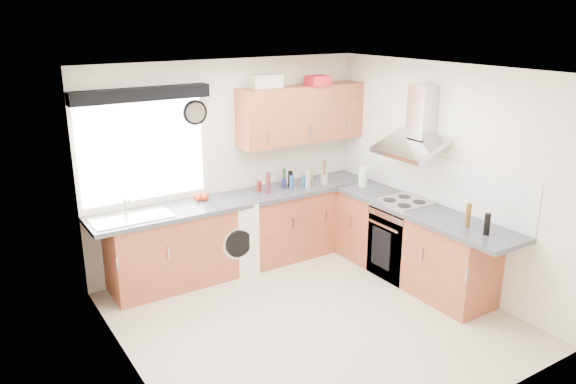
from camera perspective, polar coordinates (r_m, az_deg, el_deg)
ground_plane at (r=5.91m, az=2.47°, el=-12.76°), size 3.60×3.60×0.00m
ceiling at (r=5.12m, az=2.84°, el=12.15°), size 3.60×3.60×0.02m
wall_back at (r=6.87m, az=-6.05°, el=2.87°), size 3.60×0.02×2.50m
wall_front at (r=4.16m, az=17.21°, el=-7.89°), size 3.60×0.02×2.50m
wall_left at (r=4.65m, az=-15.88°, el=-5.02°), size 0.02×3.60×2.50m
wall_right at (r=6.55m, az=15.62°, el=1.57°), size 0.02×3.60×2.50m
window at (r=6.41m, az=-14.51°, el=4.08°), size 1.40×0.02×1.10m
window_blind at (r=6.21m, az=-14.69°, el=9.58°), size 1.50×0.18×0.14m
splashback at (r=6.76m, az=13.65°, el=1.59°), size 0.01×3.00×0.54m
base_cab_back at (r=6.84m, az=-5.48°, el=-4.43°), size 3.00×0.58×0.86m
base_cab_corner at (r=7.64m, az=5.27°, el=-2.03°), size 0.60×0.60×0.86m
base_cab_right at (r=6.71m, az=12.43°, el=-5.23°), size 0.58×2.10×0.86m
worktop_back at (r=6.72m, az=-4.79°, el=-0.69°), size 3.60×0.62×0.05m
worktop_right at (r=6.45m, az=13.57°, el=-1.93°), size 0.62×2.42×0.05m
sink at (r=6.23m, az=-15.67°, el=-2.16°), size 0.84×0.46×0.10m
oven at (r=6.80m, az=11.48°, el=-4.89°), size 0.56×0.58×0.85m
hob_plate at (r=6.63m, az=11.74°, el=-0.96°), size 0.52×0.52×0.01m
extractor_hood at (r=6.49m, az=12.84°, el=6.36°), size 0.52×0.78×0.66m
upper_cabinets at (r=7.08m, az=1.40°, el=7.94°), size 1.70×0.35×0.70m
washing_machine at (r=6.80m, az=-6.23°, el=-4.41°), size 0.70×0.68×0.90m
wall_clock at (r=6.53m, az=-9.36°, el=7.95°), size 0.29×0.04×0.29m
casserole at (r=6.85m, az=-2.38°, el=11.22°), size 0.40×0.30×0.16m
storage_box at (r=7.03m, az=3.05°, el=11.24°), size 0.27×0.22×0.12m
utensil_pot at (r=7.19m, az=3.71°, el=1.32°), size 0.11×0.11×0.13m
kitchen_roll at (r=7.13m, az=7.64°, el=1.52°), size 0.13×0.13×0.24m
tomato_cluster at (r=6.65m, az=-8.80°, el=-0.49°), size 0.16×0.16×0.07m
jar_0 at (r=6.78m, az=-2.05°, el=0.89°), size 0.06×0.06×0.26m
jar_1 at (r=7.18m, az=-0.31°, el=1.62°), size 0.04×0.04×0.20m
jar_2 at (r=7.17m, az=-0.04°, el=1.75°), size 0.06×0.06×0.24m
jar_3 at (r=7.05m, az=0.24°, el=1.33°), size 0.06×0.06×0.20m
jar_4 at (r=6.99m, az=-0.42°, el=0.88°), size 0.05×0.05×0.13m
jar_5 at (r=6.96m, az=0.35°, el=0.99°), size 0.05×0.05×0.17m
jar_6 at (r=6.90m, az=-2.98°, el=0.61°), size 0.06×0.06×0.13m
jar_7 at (r=7.29m, az=2.39°, el=1.73°), size 0.04×0.04×0.17m
jar_8 at (r=7.02m, az=1.55°, el=1.08°), size 0.04×0.04×0.16m
jar_9 at (r=7.14m, az=1.84°, el=1.22°), size 0.06×0.06×0.13m
jar_10 at (r=6.99m, az=2.03°, el=1.26°), size 0.07×0.07×0.22m
bottle_0 at (r=5.85m, az=19.57°, el=-3.07°), size 0.06×0.06×0.22m
bottle_1 at (r=5.99m, az=17.83°, el=-2.26°), size 0.06×0.06×0.26m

